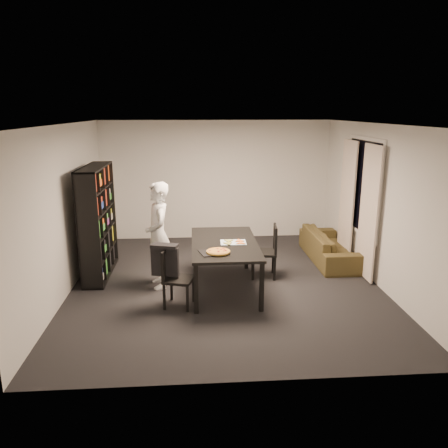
{
  "coord_description": "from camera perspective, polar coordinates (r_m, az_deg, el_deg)",
  "views": [
    {
      "loc": [
        -0.52,
        -6.8,
        2.81
      ],
      "look_at": [
        -0.03,
        -0.1,
        1.05
      ],
      "focal_mm": 35.0,
      "sensor_mm": 36.0,
      "label": 1
    }
  ],
  "objects": [
    {
      "name": "kitchen_towel",
      "position": [
        6.9,
        1.21,
        -2.41
      ],
      "size": [
        0.41,
        0.31,
        0.01
      ],
      "primitive_type": "cube",
      "rotation": [
        0.0,
        0.0,
        -0.03
      ],
      "color": "silver",
      "rests_on": "dining_table"
    },
    {
      "name": "pizza_slices",
      "position": [
        6.89,
        1.32,
        -2.36
      ],
      "size": [
        0.43,
        0.39,
        0.01
      ],
      "primitive_type": null,
      "rotation": [
        0.0,
        0.0,
        0.23
      ],
      "color": "gold",
      "rests_on": "dining_table"
    },
    {
      "name": "pepperoni_pizza",
      "position": [
        6.39,
        -0.75,
        -3.61
      ],
      "size": [
        0.35,
        0.35,
        0.03
      ],
      "rotation": [
        0.0,
        0.0,
        0.19
      ],
      "color": "#A77D30",
      "rests_on": "dining_table"
    },
    {
      "name": "curtain_left",
      "position": [
        7.65,
        18.37,
        1.41
      ],
      "size": [
        0.03,
        0.7,
        2.25
      ],
      "primitive_type": "cube",
      "color": "beige",
      "rests_on": "room"
    },
    {
      "name": "person",
      "position": [
        7.07,
        -8.57,
        -1.49
      ],
      "size": [
        0.54,
        0.7,
        1.72
      ],
      "primitive_type": "imported",
      "rotation": [
        0.0,
        0.0,
        -1.35
      ],
      "color": "white",
      "rests_on": "room"
    },
    {
      "name": "chair_left",
      "position": [
        6.44,
        -6.66,
        -6.46
      ],
      "size": [
        0.49,
        0.49,
        0.87
      ],
      "rotation": [
        0.0,
        0.0,
        1.31
      ],
      "color": "black",
      "rests_on": "room"
    },
    {
      "name": "room",
      "position": [
        6.98,
        0.19,
        2.2
      ],
      "size": [
        5.01,
        5.51,
        2.61
      ],
      "color": "black",
      "rests_on": "ground"
    },
    {
      "name": "draped_jacket",
      "position": [
        6.4,
        -7.73,
        -4.52
      ],
      "size": [
        0.41,
        0.26,
        0.48
      ],
      "rotation": [
        0.0,
        0.0,
        1.31
      ],
      "color": "black",
      "rests_on": "chair_left"
    },
    {
      "name": "dining_table",
      "position": [
        6.94,
        0.06,
        -2.95
      ],
      "size": [
        1.03,
        1.86,
        0.78
      ],
      "color": "black",
      "rests_on": "room"
    },
    {
      "name": "chair_right",
      "position": [
        7.52,
        5.87,
        -3.1
      ],
      "size": [
        0.47,
        0.47,
        0.92
      ],
      "rotation": [
        0.0,
        0.0,
        -1.69
      ],
      "color": "black",
      "rests_on": "room"
    },
    {
      "name": "bookshelf",
      "position": [
        7.8,
        -16.15,
        0.31
      ],
      "size": [
        0.35,
        1.5,
        1.9
      ],
      "primitive_type": "cube",
      "color": "black",
      "rests_on": "room"
    },
    {
      "name": "window_pane",
      "position": [
        8.09,
        17.75,
        4.68
      ],
      "size": [
        0.02,
        1.4,
        1.6
      ],
      "primitive_type": "cube",
      "color": "black",
      "rests_on": "room"
    },
    {
      "name": "sofa",
      "position": [
        8.62,
        13.66,
        -2.82
      ],
      "size": [
        0.74,
        1.89,
        0.55
      ],
      "primitive_type": "imported",
      "rotation": [
        0.0,
        0.0,
        1.57
      ],
      "color": "#403419",
      "rests_on": "room"
    },
    {
      "name": "baking_tray",
      "position": [
        6.42,
        -1.32,
        -3.71
      ],
      "size": [
        0.47,
        0.41,
        0.01
      ],
      "primitive_type": "cube",
      "rotation": [
        0.0,
        0.0,
        0.26
      ],
      "color": "black",
      "rests_on": "dining_table"
    },
    {
      "name": "window_frame",
      "position": [
        8.09,
        17.71,
        4.68
      ],
      "size": [
        0.03,
        1.52,
        1.72
      ],
      "primitive_type": "cube",
      "color": "white",
      "rests_on": "room"
    },
    {
      "name": "curtain_right",
      "position": [
        8.6,
        15.78,
        3.01
      ],
      "size": [
        0.03,
        0.7,
        2.25
      ],
      "primitive_type": "cube",
      "color": "beige",
      "rests_on": "room"
    }
  ]
}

